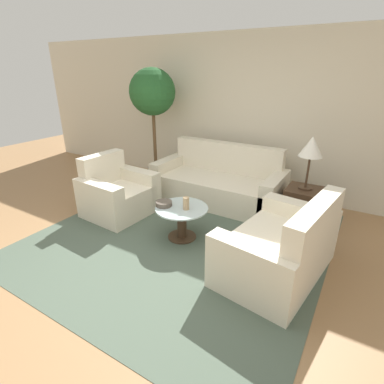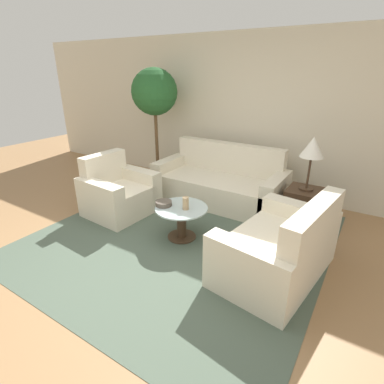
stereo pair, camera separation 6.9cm
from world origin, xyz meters
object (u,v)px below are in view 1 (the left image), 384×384
Objects in this scene: table_lamp at (311,148)px; potted_plant at (153,97)px; coffee_table at (182,218)px; sofa_main at (219,184)px; bowl at (164,204)px; loveseat at (283,251)px; armchair at (117,195)px; vase at (186,203)px.

table_lamp is 0.35× the size of potted_plant.
coffee_table is 1.89m from table_lamp.
table_lamp is at bearing -6.14° from sofa_main.
sofa_main is 1.43m from bowl.
loveseat is 2.05× the size of table_lamp.
potted_plant reaches higher than coffee_table.
coffee_table is at bearing -135.69° from table_lamp.
sofa_main is 1.00× the size of potted_plant.
armchair is 6.13× the size of vase.
coffee_table is at bearing -43.52° from potted_plant.
loveseat is (1.44, -1.42, 0.00)m from sofa_main.
loveseat is 1.26m from vase.
loveseat is 1.54m from bowl.
armchair is 1.87m from potted_plant.
bowl is at bearing -168.96° from vase.
potted_plant is (-1.52, 1.45, 1.30)m from coffee_table.
armchair is at bearing -156.47° from table_lamp.
bowl is at bearing -82.40° from loveseat.
potted_plant is at bearing 137.59° from vase.
table_lamp is (1.36, -0.15, 0.80)m from sofa_main.
loveseat is at bearing -0.41° from bowl.
table_lamp reaches higher than sofa_main.
armchair is 1.05m from bowl.
potted_plant is at bearing 130.62° from bowl.
sofa_main is 1.39m from vase.
sofa_main is 9.97× the size of bowl.
potted_plant reaches higher than table_lamp.
coffee_table is at bearing 170.20° from vase.
sofa_main is 2.11× the size of armchair.
vase is at bearing 11.04° from bowl.
table_lamp is at bearing -168.16° from loveseat.
armchair is at bearing -78.07° from potted_plant.
loveseat is at bearing -86.17° from table_lamp.
armchair is 1.48× the size of coffee_table.
potted_plant is (-1.39, 0.11, 1.29)m from sofa_main.
armchair is 0.67× the size of loveseat.
vase is at bearing -92.18° from armchair.
coffee_table is 4.15× the size of vase.
bowl is at bearing -162.39° from coffee_table.
coffee_table is 0.93× the size of table_lamp.
coffee_table is (-1.31, 0.08, -0.01)m from loveseat.
armchair is 1.37× the size of table_lamp.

